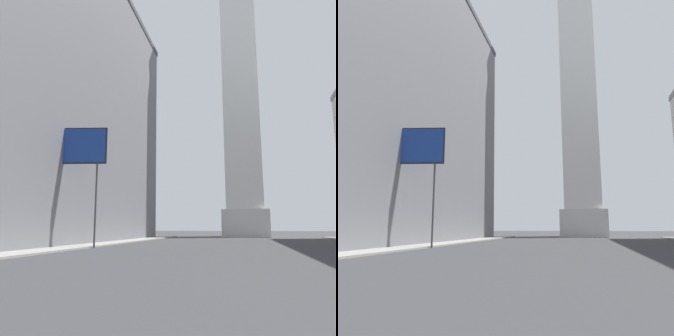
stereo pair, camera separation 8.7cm
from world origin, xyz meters
The scene contains 3 objects.
sidewalk_left centered at (-16.26, 24.75, 0.07)m, with size 5.00×82.50×0.15m, color gray.
obelisk centered at (0.00, 68.75, 36.08)m, with size 9.16×9.16×74.86m.
billboard_sign centered at (-15.28, 26.97, 9.13)m, with size 5.21×1.23×11.33m.
Camera 1 is at (-0.10, -0.80, 1.79)m, focal length 35.00 mm.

